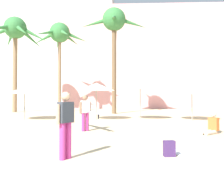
# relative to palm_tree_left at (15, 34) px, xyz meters

# --- Properties ---
(ground) EXTENTS (120.00, 120.00, 0.00)m
(ground) POSITION_rel_palm_tree_left_xyz_m (9.39, -18.14, -7.57)
(ground) COLOR beige
(hotel_pink) EXTENTS (21.01, 8.59, 12.68)m
(hotel_pink) POSITION_rel_palm_tree_left_xyz_m (13.53, 10.56, -1.23)
(hotel_pink) COLOR pink
(hotel_pink) RESTS_ON ground
(hotel_tower_gray) EXTENTS (18.70, 8.61, 26.33)m
(hotel_tower_gray) POSITION_rel_palm_tree_left_xyz_m (-0.47, 15.18, 5.59)
(hotel_tower_gray) COLOR #BCB7AD
(hotel_tower_gray) RESTS_ON ground
(palm_tree_left) EXTENTS (6.60, 6.00, 9.20)m
(palm_tree_left) POSITION_rel_palm_tree_left_xyz_m (0.00, 0.00, 0.00)
(palm_tree_left) COLOR #896B4C
(palm_tree_left) RESTS_ON ground
(palm_tree_center) EXTENTS (5.57, 5.17, 8.80)m
(palm_tree_center) POSITION_rel_palm_tree_left_xyz_m (4.16, 0.74, -0.14)
(palm_tree_center) COLOR #896B4C
(palm_tree_center) RESTS_ON ground
(palm_tree_right) EXTENTS (6.01, 5.86, 9.41)m
(palm_tree_right) POSITION_rel_palm_tree_left_xyz_m (9.61, -1.46, 0.29)
(palm_tree_right) COLOR brown
(palm_tree_right) RESTS_ON ground
(cafe_umbrella_1) EXTENTS (2.69, 2.69, 2.14)m
(cafe_umbrella_1) POSITION_rel_palm_tree_left_xyz_m (3.85, -7.08, -5.64)
(cafe_umbrella_1) COLOR gray
(cafe_umbrella_1) RESTS_ON ground
(cafe_umbrella_2) EXTENTS (2.48, 2.48, 2.43)m
(cafe_umbrella_2) POSITION_rel_palm_tree_left_xyz_m (11.54, -6.63, -5.33)
(cafe_umbrella_2) COLOR gray
(cafe_umbrella_2) RESTS_ON ground
(cafe_umbrella_4) EXTENTS (2.68, 2.68, 2.12)m
(cafe_umbrella_4) POSITION_rel_palm_tree_left_xyz_m (14.88, -6.94, -5.65)
(cafe_umbrella_4) COLOR gray
(cafe_umbrella_4) RESTS_ON ground
(cafe_umbrella_5) EXTENTS (2.46, 2.46, 2.44)m
(cafe_umbrella_5) POSITION_rel_palm_tree_left_xyz_m (8.63, -7.00, -5.39)
(cafe_umbrella_5) COLOR gray
(cafe_umbrella_5) RESTS_ON ground
(beach_towel) EXTENTS (1.93, 1.26, 0.01)m
(beach_towel) POSITION_rel_palm_tree_left_xyz_m (12.76, -15.90, -7.57)
(beach_towel) COLOR white
(beach_towel) RESTS_ON ground
(backpack) EXTENTS (0.32, 0.28, 0.42)m
(backpack) POSITION_rel_palm_tree_left_xyz_m (11.64, -16.38, -7.37)
(backpack) COLOR #40265A
(backpack) RESTS_ON ground
(person_far_right) EXTENTS (1.95, 2.55, 1.65)m
(person_far_right) POSITION_rel_palm_tree_left_xyz_m (8.67, -11.81, -6.67)
(person_far_right) COLOR #B7337F
(person_far_right) RESTS_ON ground
(person_mid_right) EXTENTS (0.42, 0.55, 1.73)m
(person_mid_right) POSITION_rel_palm_tree_left_xyz_m (8.91, -16.79, -6.62)
(person_mid_right) COLOR #B7337F
(person_mid_right) RESTS_ON ground
(person_mid_center) EXTENTS (0.91, 0.85, 0.94)m
(person_mid_center) POSITION_rel_palm_tree_left_xyz_m (14.19, -12.41, -7.24)
(person_mid_center) COLOR beige
(person_mid_center) RESTS_ON ground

